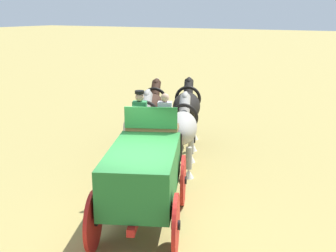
{
  "coord_description": "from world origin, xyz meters",
  "views": [
    {
      "loc": [
        -7.67,
        -5.01,
        4.8
      ],
      "look_at": [
        4.1,
        1.67,
        1.2
      ],
      "focal_mm": 46.19,
      "sensor_mm": 36.0,
      "label": 1
    }
  ],
  "objects_px": {
    "show_wagon": "(144,171)",
    "draft_horse_lead_off": "(187,107)",
    "draft_horse_rear_near": "(141,126)",
    "draft_horse_lead_near": "(152,108)",
    "draft_horse_rear_off": "(182,128)"
  },
  "relations": [
    {
      "from": "show_wagon",
      "to": "draft_horse_lead_near",
      "type": "bearing_deg",
      "value": 30.04
    },
    {
      "from": "draft_horse_lead_near",
      "to": "draft_horse_rear_off",
      "type": "bearing_deg",
      "value": -129.25
    },
    {
      "from": "draft_horse_rear_off",
      "to": "draft_horse_lead_near",
      "type": "relative_size",
      "value": 0.98
    },
    {
      "from": "show_wagon",
      "to": "draft_horse_rear_off",
      "type": "xyz_separation_m",
      "value": [
        3.62,
        0.91,
        0.05
      ]
    },
    {
      "from": "draft_horse_rear_near",
      "to": "draft_horse_rear_off",
      "type": "xyz_separation_m",
      "value": [
        0.54,
        -1.18,
        -0.04
      ]
    },
    {
      "from": "show_wagon",
      "to": "draft_horse_rear_near",
      "type": "distance_m",
      "value": 3.73
    },
    {
      "from": "draft_horse_lead_off",
      "to": "draft_horse_lead_near",
      "type": "bearing_deg",
      "value": 113.9
    },
    {
      "from": "draft_horse_rear_off",
      "to": "draft_horse_lead_off",
      "type": "bearing_deg",
      "value": 24.13
    },
    {
      "from": "show_wagon",
      "to": "draft_horse_rear_off",
      "type": "relative_size",
      "value": 1.98
    },
    {
      "from": "show_wagon",
      "to": "draft_horse_lead_off",
      "type": "height_order",
      "value": "show_wagon"
    },
    {
      "from": "draft_horse_rear_near",
      "to": "draft_horse_lead_near",
      "type": "relative_size",
      "value": 1.02
    },
    {
      "from": "draft_horse_rear_near",
      "to": "draft_horse_lead_off",
      "type": "distance_m",
      "value": 2.91
    },
    {
      "from": "draft_horse_rear_off",
      "to": "draft_horse_lead_near",
      "type": "distance_m",
      "value": 2.9
    },
    {
      "from": "show_wagon",
      "to": "draft_horse_lead_off",
      "type": "distance_m",
      "value": 6.3
    },
    {
      "from": "show_wagon",
      "to": "draft_horse_lead_off",
      "type": "relative_size",
      "value": 1.95
    }
  ]
}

